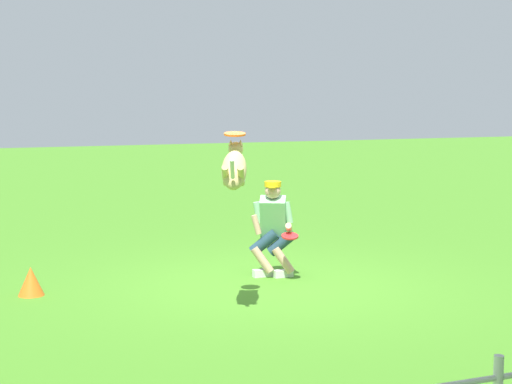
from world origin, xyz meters
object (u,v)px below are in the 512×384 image
object	(u,v)px
frisbee_flying	(235,134)
frisbee_held	(290,236)
dog	(234,168)
training_cone	(31,281)
person	(273,225)

from	to	relation	value
frisbee_flying	frisbee_held	world-z (taller)	frisbee_flying
dog	training_cone	world-z (taller)	dog
person	frisbee_held	distance (m)	0.40
frisbee_held	training_cone	bearing A→B (deg)	-9.48
person	dog	xyz separation A→B (m)	(1.15, 1.61, 0.93)
dog	frisbee_held	xyz separation A→B (m)	(-1.23, -1.23, -1.02)
person	dog	distance (m)	2.19
frisbee_flying	training_cone	xyz separation A→B (m)	(2.09, -1.49, -1.81)
dog	training_cone	xyz separation A→B (m)	(1.98, -1.77, -1.46)
person	frisbee_held	world-z (taller)	person
person	dog	world-z (taller)	dog
training_cone	frisbee_held	bearing A→B (deg)	170.52
dog	frisbee_flying	world-z (taller)	frisbee_flying
training_cone	dog	bearing A→B (deg)	138.24
frisbee_flying	training_cone	bearing A→B (deg)	-35.56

